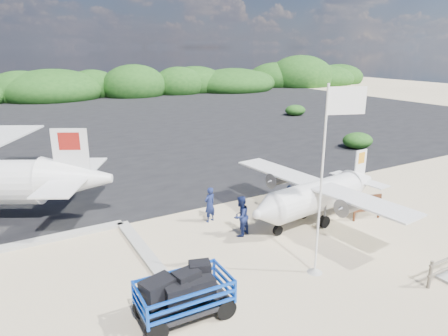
# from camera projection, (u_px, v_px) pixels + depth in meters

# --- Properties ---
(ground) EXTENTS (160.00, 160.00, 0.00)m
(ground) POSITION_uv_depth(u_px,v_px,m) (268.00, 247.00, 16.10)
(ground) COLOR beige
(asphalt_apron) EXTENTS (90.00, 50.00, 0.04)m
(asphalt_apron) POSITION_uv_depth(u_px,v_px,m) (96.00, 126.00, 41.02)
(asphalt_apron) COLOR #B2B2B2
(asphalt_apron) RESTS_ON ground
(lagoon) EXTENTS (9.00, 7.00, 0.40)m
(lagoon) POSITION_uv_depth(u_px,v_px,m) (17.00, 293.00, 13.06)
(lagoon) COLOR #B2B2B2
(lagoon) RESTS_ON ground
(vegetation_band) EXTENTS (124.00, 8.00, 4.40)m
(vegetation_band) POSITION_uv_depth(u_px,v_px,m) (59.00, 99.00, 61.79)
(vegetation_band) COLOR #B2B2B2
(vegetation_band) RESTS_ON ground
(baggage_cart) EXTENTS (3.02, 1.78, 1.49)m
(baggage_cart) POSITION_uv_depth(u_px,v_px,m) (185.00, 317.00, 11.91)
(baggage_cart) COLOR blue
(baggage_cart) RESTS_ON ground
(flagpole) EXTENTS (1.44, 0.96, 6.66)m
(flagpole) POSITION_uv_depth(u_px,v_px,m) (315.00, 272.00, 14.29)
(flagpole) COLOR white
(flagpole) RESTS_ON ground
(signboard) EXTENTS (1.50, 0.48, 1.24)m
(signboard) POSITION_uv_depth(u_px,v_px,m) (366.00, 219.00, 18.68)
(signboard) COLOR #542D18
(signboard) RESTS_ON ground
(crew_a) EXTENTS (0.69, 0.55, 1.66)m
(crew_a) POSITION_uv_depth(u_px,v_px,m) (210.00, 205.00, 18.24)
(crew_a) COLOR navy
(crew_a) RESTS_ON ground
(crew_b) EXTENTS (1.06, 0.97, 1.76)m
(crew_b) POSITION_uv_depth(u_px,v_px,m) (241.00, 216.00, 16.87)
(crew_b) COLOR navy
(crew_b) RESTS_ON ground
(crew_c) EXTENTS (0.97, 0.59, 1.55)m
(crew_c) POSITION_uv_depth(u_px,v_px,m) (289.00, 201.00, 18.87)
(crew_c) COLOR navy
(crew_c) RESTS_ON ground
(aircraft_large) EXTENTS (24.69, 24.69, 5.46)m
(aircraft_large) POSITION_uv_depth(u_px,v_px,m) (220.00, 118.00, 45.73)
(aircraft_large) COLOR #B2B2B2
(aircraft_large) RESTS_ON ground
(aircraft_small) EXTENTS (8.65, 8.65, 2.84)m
(aircraft_small) POSITION_uv_depth(u_px,v_px,m) (18.00, 129.00, 39.22)
(aircraft_small) COLOR #B2B2B2
(aircraft_small) RESTS_ON ground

